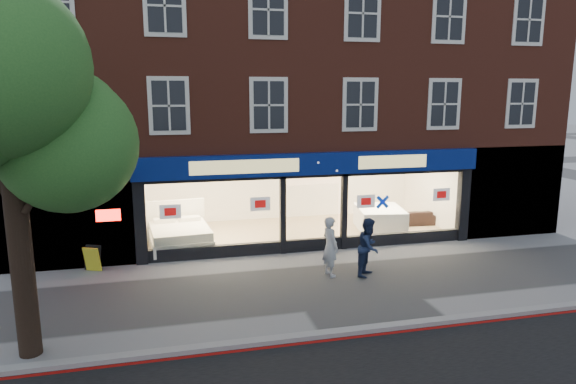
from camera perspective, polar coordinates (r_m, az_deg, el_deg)
name	(u,v)px	position (r m, az deg, el deg)	size (l,w,h in m)	color
ground	(345,283)	(14.51, 6.31, -10.01)	(120.00, 120.00, 0.00)	gray
kerb_line	(393,333)	(11.89, 11.59, -15.08)	(60.00, 0.10, 0.01)	#8C0A07
kerb_stone	(389,327)	(12.03, 11.18, -14.46)	(60.00, 0.25, 0.12)	gray
showroom_floor	(297,232)	(19.26, 0.98, -4.46)	(11.00, 4.50, 0.10)	tan
building	(286,53)	(20.24, -0.25, 15.22)	(19.00, 8.26, 10.30)	brown
street_tree	(1,106)	(10.88, -29.23, 8.31)	(4.00, 3.20, 6.60)	black
display_bed	(180,235)	(17.69, -11.93, -4.67)	(2.18, 2.56, 1.36)	white
bedside_table	(156,223)	(19.80, -14.42, -3.40)	(0.45, 0.45, 0.55)	brown
mattress_stack	(380,218)	(19.68, 10.14, -2.91)	(1.98, 2.33, 0.82)	white
sofa	(411,217)	(20.67, 13.53, -2.75)	(1.90, 0.74, 0.55)	black
a_board	(93,258)	(16.28, -20.89, -6.91)	(0.49, 0.32, 0.76)	gold
pedestrian_grey	(330,246)	(14.78, 4.70, -6.03)	(0.63, 0.42, 1.73)	#B7BBC0
pedestrian_blue	(369,247)	(14.92, 8.96, -6.05)	(0.82, 0.64, 1.69)	#182445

